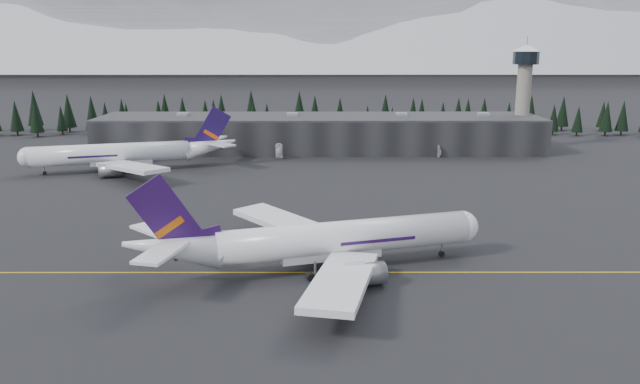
{
  "coord_description": "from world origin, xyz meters",
  "views": [
    {
      "loc": [
        -0.19,
        -103.0,
        38.34
      ],
      "look_at": [
        0.0,
        20.0,
        9.0
      ],
      "focal_mm": 35.0,
      "sensor_mm": 36.0,
      "label": 1
    }
  ],
  "objects_px": {
    "jet_main": "(315,241)",
    "gse_vehicle_a": "(279,157)",
    "control_tower": "(524,85)",
    "gse_vehicle_b": "(439,155)",
    "terminal": "(320,133)",
    "jet_parked": "(130,153)"
  },
  "relations": [
    {
      "from": "terminal",
      "to": "jet_parked",
      "type": "distance_m",
      "value": 69.76
    },
    {
      "from": "control_tower",
      "to": "gse_vehicle_a",
      "type": "relative_size",
      "value": 6.97
    },
    {
      "from": "gse_vehicle_a",
      "to": "gse_vehicle_b",
      "type": "relative_size",
      "value": 1.24
    },
    {
      "from": "terminal",
      "to": "control_tower",
      "type": "distance_m",
      "value": 76.98
    },
    {
      "from": "gse_vehicle_a",
      "to": "gse_vehicle_b",
      "type": "xyz_separation_m",
      "value": [
        55.15,
        2.37,
        -0.01
      ]
    },
    {
      "from": "terminal",
      "to": "gse_vehicle_a",
      "type": "relative_size",
      "value": 29.6
    },
    {
      "from": "control_tower",
      "to": "gse_vehicle_a",
      "type": "distance_m",
      "value": 94.02
    },
    {
      "from": "terminal",
      "to": "jet_parked",
      "type": "xyz_separation_m",
      "value": [
        -58.56,
        -37.9,
        -0.89
      ]
    },
    {
      "from": "control_tower",
      "to": "jet_main",
      "type": "distance_m",
      "value": 150.44
    },
    {
      "from": "jet_main",
      "to": "terminal",
      "type": "bearing_deg",
      "value": 73.13
    },
    {
      "from": "terminal",
      "to": "gse_vehicle_b",
      "type": "height_order",
      "value": "terminal"
    },
    {
      "from": "control_tower",
      "to": "jet_main",
      "type": "height_order",
      "value": "control_tower"
    },
    {
      "from": "jet_main",
      "to": "gse_vehicle_a",
      "type": "bearing_deg",
      "value": 80.36
    },
    {
      "from": "jet_main",
      "to": "gse_vehicle_b",
      "type": "xyz_separation_m",
      "value": [
        42.21,
        109.88,
        -4.52
      ]
    },
    {
      "from": "terminal",
      "to": "gse_vehicle_a",
      "type": "bearing_deg",
      "value": -127.18
    },
    {
      "from": "jet_main",
      "to": "gse_vehicle_a",
      "type": "xyz_separation_m",
      "value": [
        -12.93,
        107.51,
        -4.51
      ]
    },
    {
      "from": "terminal",
      "to": "gse_vehicle_b",
      "type": "relative_size",
      "value": 36.77
    },
    {
      "from": "terminal",
      "to": "gse_vehicle_a",
      "type": "xyz_separation_m",
      "value": [
        -13.76,
        -18.15,
        -5.55
      ]
    },
    {
      "from": "terminal",
      "to": "jet_parked",
      "type": "height_order",
      "value": "jet_parked"
    },
    {
      "from": "gse_vehicle_a",
      "to": "gse_vehicle_b",
      "type": "height_order",
      "value": "gse_vehicle_a"
    },
    {
      "from": "control_tower",
      "to": "terminal",
      "type": "bearing_deg",
      "value": -177.71
    },
    {
      "from": "control_tower",
      "to": "gse_vehicle_b",
      "type": "bearing_deg",
      "value": -150.81
    }
  ]
}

